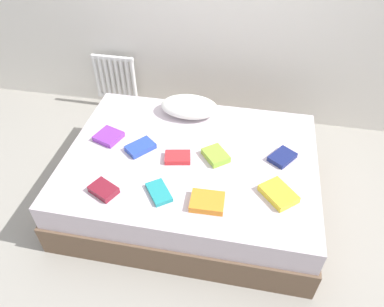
{
  "coord_description": "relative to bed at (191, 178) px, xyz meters",
  "views": [
    {
      "loc": [
        0.4,
        -2.04,
        2.42
      ],
      "look_at": [
        0.0,
        0.05,
        0.48
      ],
      "focal_mm": 33.68,
      "sensor_mm": 36.0,
      "label": 1
    }
  ],
  "objects": [
    {
      "name": "textbook_orange",
      "position": [
        0.2,
        -0.46,
        0.28
      ],
      "size": [
        0.24,
        0.19,
        0.05
      ],
      "primitive_type": "cube",
      "rotation": [
        0.0,
        0.0,
        0.03
      ],
      "color": "orange",
      "rests_on": "bed"
    },
    {
      "name": "textbook_navy",
      "position": [
        0.7,
        0.1,
        0.27
      ],
      "size": [
        0.24,
        0.25,
        0.04
      ],
      "primitive_type": "cube",
      "rotation": [
        0.0,
        0.0,
        0.95
      ],
      "color": "navy",
      "rests_on": "bed"
    },
    {
      "name": "textbook_lime",
      "position": [
        0.19,
        0.01,
        0.28
      ],
      "size": [
        0.24,
        0.25,
        0.05
      ],
      "primitive_type": "cube",
      "rotation": [
        0.0,
        0.0,
        -0.9
      ],
      "color": "#8CC638",
      "rests_on": "bed"
    },
    {
      "name": "textbook_blue",
      "position": [
        -0.41,
        -0.0,
        0.28
      ],
      "size": [
        0.25,
        0.26,
        0.04
      ],
      "primitive_type": "cube",
      "rotation": [
        0.0,
        0.0,
        0.87
      ],
      "color": "#2847B7",
      "rests_on": "bed"
    },
    {
      "name": "bed",
      "position": [
        0.0,
        0.0,
        0.0
      ],
      "size": [
        2.0,
        1.5,
        0.5
      ],
      "color": "brown",
      "rests_on": "ground"
    },
    {
      "name": "textbook_red",
      "position": [
        -0.09,
        -0.06,
        0.27
      ],
      "size": [
        0.22,
        0.17,
        0.04
      ],
      "primitive_type": "cube",
      "rotation": [
        0.0,
        0.0,
        0.2
      ],
      "color": "red",
      "rests_on": "bed"
    },
    {
      "name": "textbook_maroon",
      "position": [
        -0.53,
        -0.49,
        0.28
      ],
      "size": [
        0.23,
        0.21,
        0.05
      ],
      "primitive_type": "cube",
      "rotation": [
        0.0,
        0.0,
        -0.47
      ],
      "color": "maroon",
      "rests_on": "bed"
    },
    {
      "name": "pillow",
      "position": [
        -0.12,
        0.55,
        0.33
      ],
      "size": [
        0.51,
        0.32,
        0.16
      ],
      "primitive_type": "ellipsoid",
      "color": "white",
      "rests_on": "bed"
    },
    {
      "name": "textbook_teal",
      "position": [
        -0.15,
        -0.43,
        0.27
      ],
      "size": [
        0.23,
        0.25,
        0.03
      ],
      "primitive_type": "cube",
      "rotation": [
        0.0,
        0.0,
        -0.94
      ],
      "color": "teal",
      "rests_on": "bed"
    },
    {
      "name": "textbook_purple",
      "position": [
        -0.71,
        0.08,
        0.28
      ],
      "size": [
        0.24,
        0.24,
        0.04
      ],
      "primitive_type": "cube",
      "rotation": [
        0.0,
        0.0,
        -0.34
      ],
      "color": "purple",
      "rests_on": "bed"
    },
    {
      "name": "textbook_yellow",
      "position": [
        0.68,
        -0.29,
        0.28
      ],
      "size": [
        0.29,
        0.3,
        0.05
      ],
      "primitive_type": "cube",
      "rotation": [
        0.0,
        0.0,
        -0.85
      ],
      "color": "yellow",
      "rests_on": "bed"
    },
    {
      "name": "radiator",
      "position": [
        -1.08,
        1.2,
        0.14
      ],
      "size": [
        0.46,
        0.04,
        0.51
      ],
      "color": "white",
      "rests_on": "ground"
    },
    {
      "name": "ground_plane",
      "position": [
        0.0,
        0.0,
        -0.25
      ],
      "size": [
        8.0,
        8.0,
        0.0
      ],
      "primitive_type": "plane",
      "color": "#9E998E"
    }
  ]
}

